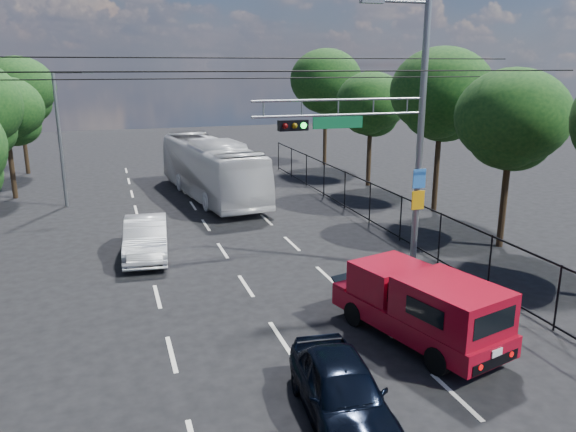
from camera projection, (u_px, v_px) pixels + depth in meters
name	position (u px, v px, depth m)	size (l,w,h in m)	color
ground	(335.00, 421.00, 12.00)	(120.00, 120.00, 0.00)	black
lane_markings	(214.00, 237.00, 24.86)	(6.12, 38.00, 0.01)	beige
signal_mast	(390.00, 128.00, 19.55)	(6.43, 0.39, 9.50)	slate
streetlight_left	(63.00, 133.00, 29.30)	(2.09, 0.22, 7.08)	slate
utility_wires	(235.00, 69.00, 18.24)	(22.00, 5.04, 0.74)	black
fence_right	(388.00, 211.00, 25.18)	(0.06, 34.03, 2.00)	black
tree_right_b	(511.00, 125.00, 22.32)	(4.50, 4.50, 7.31)	black
tree_right_c	(441.00, 99.00, 27.83)	(5.10, 5.10, 8.29)	black
tree_right_d	(371.00, 107.00, 34.37)	(4.32, 4.32, 7.02)	black
tree_right_e	(326.00, 85.00, 41.50)	(5.28, 5.28, 8.58)	black
tree_left_d	(5.00, 115.00, 30.97)	(4.20, 4.20, 6.83)	black
tree_left_e	(19.00, 93.00, 38.05)	(4.92, 4.92, 7.99)	black
red_pickup	(421.00, 305.00, 15.25)	(3.21, 5.67, 2.00)	black
navy_hatchback	(342.00, 390.00, 11.88)	(1.66, 4.13, 1.41)	black
white_bus	(211.00, 168.00, 32.07)	(2.79, 11.91, 3.32)	silver
white_van	(146.00, 238.00, 22.18)	(1.62, 4.64, 1.53)	silver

